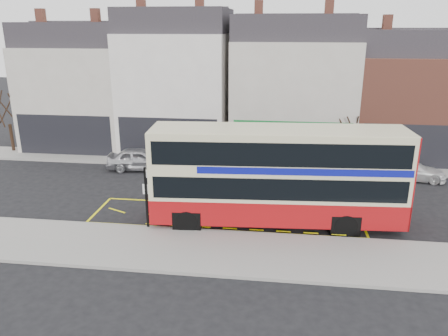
# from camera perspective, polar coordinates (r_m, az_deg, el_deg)

# --- Properties ---
(ground) EXTENTS (120.00, 120.00, 0.00)m
(ground) POSITION_cam_1_polar(r_m,az_deg,el_deg) (21.72, -0.25, -8.07)
(ground) COLOR black
(ground) RESTS_ON ground
(pavement) EXTENTS (40.00, 4.00, 0.15)m
(pavement) POSITION_cam_1_polar(r_m,az_deg,el_deg) (19.67, -1.15, -10.82)
(pavement) COLOR gray
(pavement) RESTS_ON ground
(kerb) EXTENTS (40.00, 0.15, 0.15)m
(kerb) POSITION_cam_1_polar(r_m,az_deg,el_deg) (21.36, -0.39, -8.33)
(kerb) COLOR gray
(kerb) RESTS_ON ground
(far_pavement) EXTENTS (50.00, 3.00, 0.15)m
(far_pavement) POSITION_cam_1_polar(r_m,az_deg,el_deg) (31.88, 2.36, 0.78)
(far_pavement) COLOR gray
(far_pavement) RESTS_ON ground
(road_markings) EXTENTS (14.00, 3.40, 0.01)m
(road_markings) POSITION_cam_1_polar(r_m,az_deg,el_deg) (23.15, 0.28, -6.32)
(road_markings) COLOR #FFF70D
(road_markings) RESTS_ON ground
(terrace_far_left) EXTENTS (8.00, 8.01, 10.80)m
(terrace_far_left) POSITION_cam_1_polar(r_m,az_deg,el_deg) (38.18, -17.92, 10.13)
(terrace_far_left) COLOR beige
(terrace_far_left) RESTS_ON ground
(terrace_left) EXTENTS (8.00, 8.01, 11.80)m
(terrace_left) POSITION_cam_1_polar(r_m,az_deg,el_deg) (35.49, -5.98, 11.16)
(terrace_left) COLOR white
(terrace_left) RESTS_ON ground
(terrace_green_shop) EXTENTS (9.00, 8.01, 11.30)m
(terrace_green_shop) POSITION_cam_1_polar(r_m,az_deg,el_deg) (34.60, 8.95, 10.44)
(terrace_green_shop) COLOR beige
(terrace_green_shop) RESTS_ON ground
(terrace_right) EXTENTS (9.00, 8.01, 10.30)m
(terrace_right) POSITION_cam_1_polar(r_m,az_deg,el_deg) (36.05, 23.52, 8.68)
(terrace_right) COLOR #99503D
(terrace_right) RESTS_ON ground
(double_decker_bus) EXTENTS (12.48, 3.64, 4.92)m
(double_decker_bus) POSITION_cam_1_polar(r_m,az_deg,el_deg) (21.61, 7.06, -0.91)
(double_decker_bus) COLOR beige
(double_decker_bus) RESTS_ON ground
(bus_stop_post) EXTENTS (0.77, 0.13, 3.07)m
(bus_stop_post) POSITION_cam_1_polar(r_m,az_deg,el_deg) (21.30, -9.97, -3.06)
(bus_stop_post) COLOR black
(bus_stop_post) RESTS_ON pavement
(car_silver) EXTENTS (4.65, 2.24, 1.53)m
(car_silver) POSITION_cam_1_polar(r_m,az_deg,el_deg) (30.77, -10.88, 1.15)
(car_silver) COLOR #BABABF
(car_silver) RESTS_ON ground
(car_grey) EXTENTS (4.65, 2.88, 1.45)m
(car_grey) POSITION_cam_1_polar(r_m,az_deg,el_deg) (29.51, 5.69, 0.57)
(car_grey) COLOR #42474A
(car_grey) RESTS_ON ground
(car_white) EXTENTS (4.55, 2.45, 1.25)m
(car_white) POSITION_cam_1_polar(r_m,az_deg,el_deg) (30.89, 23.17, -0.23)
(car_white) COLOR white
(car_white) RESTS_ON ground
(street_tree_left) EXTENTS (2.83, 2.83, 6.11)m
(street_tree_left) POSITION_cam_1_polar(r_m,az_deg,el_deg) (37.66, -26.60, 7.99)
(street_tree_left) COLOR #342417
(street_tree_left) RESTS_ON ground
(street_tree_right) EXTENTS (2.21, 2.21, 4.76)m
(street_tree_right) POSITION_cam_1_polar(r_m,az_deg,el_deg) (31.63, 15.89, 5.89)
(street_tree_right) COLOR #342417
(street_tree_right) RESTS_ON ground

